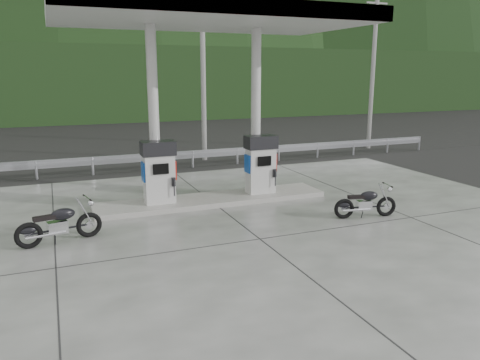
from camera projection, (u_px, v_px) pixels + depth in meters
name	position (u px, v px, depth m)	size (l,w,h in m)	color
ground	(244.00, 227.00, 11.94)	(160.00, 160.00, 0.00)	black
forecourt_apron	(244.00, 227.00, 11.93)	(18.00, 14.00, 0.02)	#60605C
pump_island	(212.00, 200.00, 14.17)	(7.00, 1.40, 0.15)	gray
gas_pump_left	(159.00, 172.00, 13.37)	(0.95, 0.55, 1.80)	silver
gas_pump_right	(261.00, 164.00, 14.54)	(0.95, 0.55, 1.80)	silver
canopy_column_left	(154.00, 115.00, 13.38)	(0.30, 0.30, 5.00)	silver
canopy_column_right	(256.00, 112.00, 14.55)	(0.30, 0.30, 5.00)	silver
canopy_roof	(210.00, 17.00, 13.00)	(8.50, 5.00, 0.40)	silver
guardrail	(169.00, 152.00, 19.01)	(26.00, 0.16, 1.42)	#9B9CA2
road	(152.00, 155.00, 22.33)	(60.00, 7.00, 0.01)	black
utility_pole_b	(203.00, 69.00, 20.36)	(0.22, 0.22, 8.00)	gray
utility_pole_c	(373.00, 70.00, 23.65)	(0.22, 0.22, 8.00)	gray
tree_band	(104.00, 84.00, 38.38)	(80.00, 6.00, 6.00)	black
forested_hills	(82.00, 101.00, 66.16)	(100.00, 40.00, 140.00)	black
motorcycle_left	(59.00, 224.00, 10.72)	(1.82, 0.57, 0.86)	black
motorcycle_right	(365.00, 203.00, 12.62)	(1.65, 0.52, 0.78)	black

